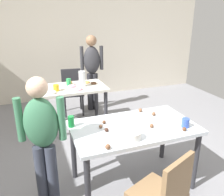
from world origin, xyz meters
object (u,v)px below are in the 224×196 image
object	(u,v)px
dining_table_near	(133,133)
pitcher_far	(82,79)
mixing_bowl	(132,135)
soda_can	(71,122)
person_girl_near	(42,135)
dining_table_far	(73,93)
person_adult_far	(92,67)
chair_far_table	(72,89)
chair_near_table	(165,193)

from	to	relation	value
dining_table_near	pitcher_far	size ratio (longest dim) A/B	5.21
dining_table_near	mixing_bowl	xyz separation A→B (m)	(-0.14, -0.25, 0.13)
soda_can	person_girl_near	bearing A→B (deg)	-143.93
dining_table_near	dining_table_far	bearing A→B (deg)	101.81
person_adult_far	pitcher_far	xyz separation A→B (m)	(-0.37, -0.72, -0.03)
chair_far_table	person_adult_far	bearing A→B (deg)	-1.31
chair_near_table	dining_table_far	bearing A→B (deg)	96.62
dining_table_near	chair_near_table	size ratio (longest dim) A/B	1.55
chair_near_table	dining_table_near	bearing A→B (deg)	85.13
chair_near_table	mixing_bowl	world-z (taller)	chair_near_table
chair_near_table	pitcher_far	xyz separation A→B (m)	(-0.11, 2.38, 0.38)
chair_far_table	mixing_bowl	bearing A→B (deg)	-88.05
person_adult_far	pitcher_far	size ratio (longest dim) A/B	5.85
chair_far_table	person_adult_far	xyz separation A→B (m)	(0.42, -0.01, 0.41)
person_adult_far	chair_near_table	bearing A→B (deg)	-94.75
chair_far_table	chair_near_table	bearing A→B (deg)	-87.08
dining_table_far	pitcher_far	size ratio (longest dim) A/B	4.24
chair_far_table	mixing_bowl	size ratio (longest dim) A/B	4.84
dining_table_far	person_adult_far	xyz separation A→B (m)	(0.54, 0.69, 0.27)
chair_near_table	soda_can	bearing A→B (deg)	120.52
person_girl_near	pitcher_far	xyz separation A→B (m)	(0.78, 1.64, 0.06)
person_girl_near	pitcher_far	bearing A→B (deg)	64.64
person_girl_near	pitcher_far	distance (m)	1.81
dining_table_near	chair_near_table	xyz separation A→B (m)	(-0.06, -0.76, -0.16)
chair_near_table	person_adult_far	size ratio (longest dim) A/B	0.57
dining_table_far	person_adult_far	bearing A→B (deg)	52.08
dining_table_far	pitcher_far	world-z (taller)	pitcher_far
soda_can	person_adult_far	bearing A→B (deg)	68.61
dining_table_far	mixing_bowl	xyz separation A→B (m)	(0.21, -1.90, 0.15)
chair_near_table	chair_far_table	size ratio (longest dim) A/B	1.00
dining_table_near	mixing_bowl	distance (m)	0.31
person_girl_near	mixing_bowl	size ratio (longest dim) A/B	7.74
pitcher_far	chair_near_table	bearing A→B (deg)	-87.26
person_girl_near	mixing_bowl	distance (m)	0.85
dining_table_near	mixing_bowl	size ratio (longest dim) A/B	7.51
dining_table_near	person_adult_far	distance (m)	2.36
chair_far_table	person_girl_near	xyz separation A→B (m)	(-0.73, -2.37, 0.33)
chair_near_table	person_adult_far	world-z (taller)	person_adult_far
chair_far_table	soda_can	distance (m)	2.20
person_girl_near	soda_can	bearing A→B (deg)	36.07
mixing_bowl	chair_far_table	bearing A→B (deg)	91.95
pitcher_far	mixing_bowl	bearing A→B (deg)	-88.66
dining_table_near	chair_far_table	distance (m)	2.37
dining_table_far	person_adult_far	distance (m)	0.92
dining_table_far	person_girl_near	distance (m)	1.78
dining_table_far	pitcher_far	distance (m)	0.30
dining_table_near	chair_far_table	world-z (taller)	chair_far_table
dining_table_far	mixing_bowl	distance (m)	1.92
dining_table_near	soda_can	bearing A→B (deg)	161.53
dining_table_near	person_girl_near	xyz separation A→B (m)	(-0.96, -0.02, 0.17)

